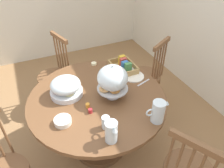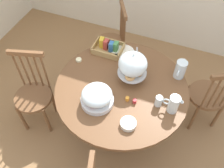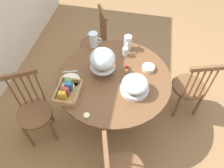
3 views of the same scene
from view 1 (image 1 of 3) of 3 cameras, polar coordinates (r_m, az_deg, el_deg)
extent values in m
plane|color=#997047|center=(2.45, -5.53, -19.11)|extent=(10.00, 10.00, 0.00)
cylinder|color=brown|center=(2.01, -3.92, -3.79)|extent=(1.28, 1.28, 0.04)
cylinder|color=brown|center=(2.24, -3.56, -10.27)|extent=(0.14, 0.14, 0.63)
cylinder|color=brown|center=(2.51, -3.25, -15.74)|extent=(0.56, 0.56, 0.06)
cylinder|color=brown|center=(1.94, -26.59, -11.90)|extent=(0.02, 0.02, 0.48)
cylinder|color=brown|center=(2.22, 16.33, -19.84)|extent=(0.04, 0.04, 0.45)
cylinder|color=brown|center=(1.66, 17.14, -19.45)|extent=(0.02, 0.02, 0.48)
cylinder|color=brown|center=(1.67, 14.84, -18.43)|extent=(0.02, 0.02, 0.48)
cube|color=brown|center=(1.45, 21.62, -14.82)|extent=(0.33, 0.20, 0.05)
cylinder|color=brown|center=(2.79, 8.82, 2.22)|extent=(0.40, 0.40, 0.04)
cylinder|color=brown|center=(3.08, 7.48, 0.89)|extent=(0.04, 0.04, 0.45)
cylinder|color=brown|center=(2.88, 4.62, -1.74)|extent=(0.04, 0.04, 0.45)
cylinder|color=brown|center=(2.98, 12.08, -1.03)|extent=(0.04, 0.04, 0.45)
cylinder|color=brown|center=(2.78, 9.45, -3.90)|extent=(0.04, 0.04, 0.45)
cylinder|color=brown|center=(2.72, 13.70, 6.52)|extent=(0.02, 0.02, 0.48)
cylinder|color=brown|center=(2.66, 13.05, 5.93)|extent=(0.02, 0.02, 0.48)
cylinder|color=brown|center=(2.61, 12.37, 5.30)|extent=(0.02, 0.02, 0.48)
cylinder|color=brown|center=(2.55, 11.66, 4.66)|extent=(0.02, 0.02, 0.48)
cylinder|color=brown|center=(2.50, 10.92, 3.98)|extent=(0.02, 0.02, 0.48)
cube|color=brown|center=(2.48, 13.16, 10.39)|extent=(0.21, 0.33, 0.05)
cylinder|color=brown|center=(2.83, -15.32, 1.75)|extent=(0.40, 0.40, 0.04)
cylinder|color=brown|center=(3.03, -18.18, -1.58)|extent=(0.04, 0.04, 0.45)
cylinder|color=brown|center=(2.82, -15.74, -4.32)|extent=(0.04, 0.04, 0.45)
cylinder|color=brown|center=(3.11, -13.61, 0.49)|extent=(0.04, 0.04, 0.45)
cylinder|color=brown|center=(2.91, -10.92, -2.02)|extent=(0.04, 0.04, 0.45)
cylinder|color=brown|center=(2.87, -14.60, 8.10)|extent=(0.02, 0.02, 0.48)
cylinder|color=brown|center=(2.82, -13.92, 7.60)|extent=(0.02, 0.02, 0.48)
cylinder|color=brown|center=(2.76, -13.21, 7.08)|extent=(0.02, 0.02, 0.48)
cylinder|color=brown|center=(2.71, -12.47, 6.53)|extent=(0.02, 0.02, 0.48)
cylinder|color=brown|center=(2.65, -11.71, 5.97)|extent=(0.02, 0.02, 0.48)
cube|color=brown|center=(2.64, -14.01, 11.94)|extent=(0.36, 0.14, 0.05)
cylinder|color=silver|center=(1.99, 0.15, -3.10)|extent=(0.12, 0.12, 0.02)
cylinder|color=silver|center=(1.96, 0.15, -2.28)|extent=(0.03, 0.03, 0.09)
cylinder|color=silver|center=(1.93, 0.16, -1.11)|extent=(0.28, 0.28, 0.01)
torus|color=#B27033|center=(1.87, 0.71, -1.52)|extent=(0.10, 0.10, 0.03)
torus|color=#D19347|center=(1.93, 2.14, -0.16)|extent=(0.10, 0.10, 0.03)
torus|color=#935628|center=(1.95, -0.43, 0.21)|extent=(0.10, 0.10, 0.03)
torus|color=tan|center=(1.89, -1.97, -1.26)|extent=(0.10, 0.10, 0.03)
ellipsoid|color=silver|center=(1.86, 0.16, 1.69)|extent=(0.27, 0.27, 0.22)
sphere|color=silver|center=(1.79, 0.17, 4.81)|extent=(0.02, 0.02, 0.02)
cylinder|color=silver|center=(2.04, -11.97, -2.17)|extent=(0.30, 0.30, 0.05)
ellipsoid|color=beige|center=(1.97, -11.39, -2.42)|extent=(0.09, 0.09, 0.03)
ellipsoid|color=#8CBF59|center=(2.03, -10.27, -0.86)|extent=(0.09, 0.09, 0.03)
ellipsoid|color=#6B2D4C|center=(2.07, -12.75, -0.35)|extent=(0.09, 0.09, 0.03)
ellipsoid|color=#CC3D33|center=(2.02, -13.99, -1.70)|extent=(0.09, 0.09, 0.03)
ellipsoid|color=silver|center=(1.99, -12.29, -0.17)|extent=(0.28, 0.28, 0.13)
cylinder|color=silver|center=(1.74, 12.17, -7.22)|extent=(0.11, 0.11, 0.19)
cylinder|color=orange|center=(1.76, 12.05, -7.90)|extent=(0.09, 0.09, 0.13)
cone|color=silver|center=(1.71, 14.41, -4.81)|extent=(0.04, 0.04, 0.03)
torus|color=silver|center=(1.71, 10.13, -7.49)|extent=(0.02, 0.08, 0.07)
cylinder|color=silver|center=(1.57, -0.22, -12.58)|extent=(0.09, 0.09, 0.18)
cylinder|color=white|center=(1.59, -0.21, -13.22)|extent=(0.08, 0.08, 0.12)
cone|color=silver|center=(1.48, 0.76, -12.17)|extent=(0.04, 0.04, 0.03)
torus|color=silver|center=(1.60, -1.21, -10.82)|extent=(0.07, 0.02, 0.07)
cube|color=tan|center=(2.35, 2.93, 3.99)|extent=(0.30, 0.22, 0.01)
cube|color=tan|center=(2.29, 0.49, 3.99)|extent=(0.30, 0.02, 0.07)
cube|color=tan|center=(2.38, 5.33, 5.16)|extent=(0.30, 0.02, 0.07)
cube|color=tan|center=(2.45, 1.38, 6.32)|extent=(0.02, 0.22, 0.07)
cube|color=tan|center=(2.23, 4.68, 2.68)|extent=(0.02, 0.22, 0.07)
cube|color=gold|center=(2.39, 2.66, 6.35)|extent=(0.05, 0.08, 0.11)
cube|color=#B23D33|center=(2.34, 2.98, 5.66)|extent=(0.05, 0.07, 0.11)
cube|color=#336BAD|center=(2.29, 3.42, 4.80)|extent=(0.05, 0.07, 0.11)
cube|color=#47894C|center=(2.26, 4.29, 4.32)|extent=(0.04, 0.07, 0.11)
cylinder|color=white|center=(2.25, 5.74, 2.05)|extent=(0.22, 0.22, 0.01)
cylinder|color=white|center=(2.30, 4.62, 3.44)|extent=(0.15, 0.15, 0.01)
cylinder|color=white|center=(1.78, -12.96, -9.58)|extent=(0.14, 0.14, 0.04)
cylinder|color=silver|center=(1.68, -1.68, -10.16)|extent=(0.06, 0.06, 0.11)
cylinder|color=beige|center=(2.44, -4.85, 5.43)|extent=(0.06, 0.06, 0.02)
cylinder|color=#B7282D|center=(1.83, -5.77, -7.09)|extent=(0.04, 0.04, 0.04)
cylinder|color=orange|center=(1.88, -6.49, -5.72)|extent=(0.04, 0.04, 0.04)
cube|color=silver|center=(2.33, 3.26, 3.49)|extent=(0.06, 0.17, 0.01)
cube|color=silver|center=(2.34, 2.75, 3.80)|extent=(0.06, 0.17, 0.01)
cube|color=silver|center=(2.17, 8.38, 0.38)|extent=(0.06, 0.17, 0.01)
camera|label=2|loc=(1.45, -86.32, 32.13)|focal=39.63mm
camera|label=3|loc=(3.05, -27.98, 44.19)|focal=34.88mm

